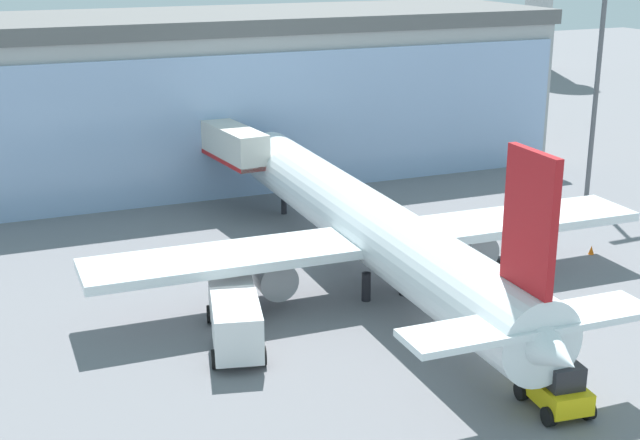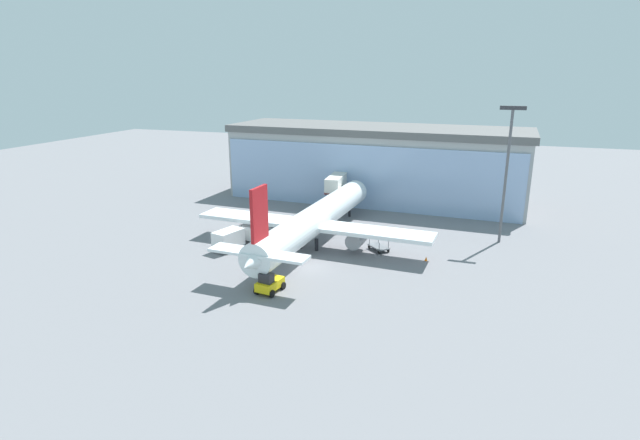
{
  "view_description": "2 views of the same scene",
  "coord_description": "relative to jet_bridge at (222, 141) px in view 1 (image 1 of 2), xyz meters",
  "views": [
    {
      "loc": [
        -24.12,
        -33.96,
        18.8
      ],
      "look_at": [
        -4.31,
        9.34,
        3.69
      ],
      "focal_mm": 50.0,
      "sensor_mm": 36.0,
      "label": 1
    },
    {
      "loc": [
        19.05,
        -51.93,
        22.13
      ],
      "look_at": [
        -1.21,
        7.71,
        3.52
      ],
      "focal_mm": 28.0,
      "sensor_mm": 36.0,
      "label": 2
    }
  ],
  "objects": [
    {
      "name": "terminal_building",
      "position": [
        4.23,
        8.9,
        1.83
      ],
      "size": [
        53.04,
        17.67,
        13.12
      ],
      "rotation": [
        0.0,
        0.0,
        -0.04
      ],
      "color": "#A7A7A7",
      "rests_on": "ground"
    },
    {
      "name": "baggage_cart",
      "position": [
        10.9,
        -18.38,
        -4.23
      ],
      "size": [
        3.14,
        3.08,
        1.5
      ],
      "rotation": [
        0.0,
        0.0,
        5.53
      ],
      "color": "slate",
      "rests_on": "ground"
    },
    {
      "name": "safety_cone_wingtip",
      "position": [
        17.2,
        -20.11,
        -4.46
      ],
      "size": [
        0.36,
        0.36,
        0.55
      ],
      "primitive_type": "cone",
      "color": "orange",
      "rests_on": "ground"
    },
    {
      "name": "apron_light_mast",
      "position": [
        25.71,
        -9.73,
        6.08
      ],
      "size": [
        3.2,
        0.4,
        18.15
      ],
      "color": "#59595E",
      "rests_on": "ground"
    },
    {
      "name": "ground",
      "position": [
        4.24,
        -26.59,
        -4.73
      ],
      "size": [
        240.0,
        240.0,
        0.0
      ],
      "primitive_type": "plane",
      "color": "slate"
    },
    {
      "name": "pushback_tug",
      "position": [
        2.76,
        -34.63,
        -3.76
      ],
      "size": [
        2.55,
        3.42,
        2.3
      ],
      "rotation": [
        0.0,
        0.0,
        1.43
      ],
      "color": "yellow",
      "rests_on": "ground"
    },
    {
      "name": "airplane",
      "position": [
        2.25,
        -18.88,
        -1.31
      ],
      "size": [
        32.16,
        37.65,
        11.03
      ],
      "rotation": [
        0.0,
        0.0,
        1.52
      ],
      "color": "white",
      "rests_on": "ground"
    },
    {
      "name": "safety_cone_nose",
      "position": [
        1.18,
        -25.99,
        -4.46
      ],
      "size": [
        0.36,
        0.36,
        0.55
      ],
      "primitive_type": "cone",
      "color": "orange",
      "rests_on": "ground"
    },
    {
      "name": "catering_truck",
      "position": [
        -7.27,
        -23.11,
        -3.26
      ],
      "size": [
        4.05,
        7.62,
        2.65
      ],
      "rotation": [
        0.0,
        0.0,
        1.3
      ],
      "color": "silver",
      "rests_on": "ground"
    },
    {
      "name": "jet_bridge",
      "position": [
        0.0,
        0.0,
        0.0
      ],
      "size": [
        3.04,
        11.61,
        6.13
      ],
      "rotation": [
        0.0,
        0.0,
        1.64
      ],
      "color": "silver",
      "rests_on": "ground"
    }
  ]
}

